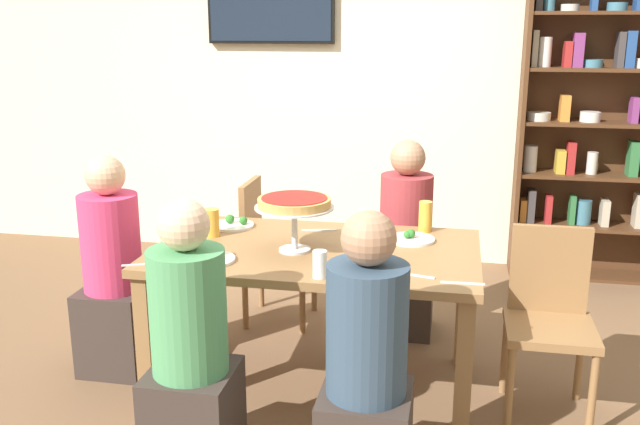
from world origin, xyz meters
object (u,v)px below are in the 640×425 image
object	(u,v)px
bookshelf	(600,118)
chair_far_left	(269,244)
beer_glass_amber_tall	(212,223)
cutlery_knife_far	(357,274)
beer_glass_amber_short	(425,217)
cutlery_knife_near	(142,264)
water_glass_clear_near	(364,219)
television	(270,3)
dining_table	(316,266)
salad_plate_near_diner	(411,238)
diner_head_west	(114,281)
chair_head_east	(549,312)
diner_near_right	(366,382)
deep_dish_pizza_stand	(294,206)
salad_plate_far_diner	(233,224)
cutlery_fork_near	(414,275)
salad_plate_spare	(208,256)
water_glass_clear_far	(320,264)
diner_far_right	(405,252)
diner_near_left	(191,361)
cutlery_spare_fork	(463,283)
cutlery_fork_far	(319,230)

from	to	relation	value
bookshelf	chair_far_left	xyz separation A→B (m)	(-2.06, -1.21, -0.66)
beer_glass_amber_tall	cutlery_knife_far	size ratio (longest dim) A/B	0.78
beer_glass_amber_short	cutlery_knife_near	distance (m)	1.43
water_glass_clear_near	television	bearing A→B (deg)	118.61
dining_table	salad_plate_near_diner	distance (m)	0.50
diner_head_west	chair_far_left	bearing A→B (deg)	51.99
chair_head_east	cutlery_knife_far	xyz separation A→B (m)	(-0.85, -0.36, 0.26)
diner_near_right	deep_dish_pizza_stand	bearing A→B (deg)	30.89
salad_plate_far_diner	television	bearing A→B (deg)	98.15
bookshelf	cutlery_fork_near	size ratio (longest dim) A/B	12.29
salad_plate_spare	water_glass_clear_far	xyz separation A→B (m)	(0.54, -0.12, 0.04)
diner_head_west	cutlery_knife_far	size ratio (longest dim) A/B	6.39
bookshelf	cutlery_knife_far	bearing A→B (deg)	-120.12
beer_glass_amber_tall	diner_near_right	bearing A→B (deg)	-44.53
bookshelf	diner_far_right	xyz separation A→B (m)	(-1.23, -1.23, -0.65)
television	chair_far_left	size ratio (longest dim) A/B	1.10
beer_glass_amber_short	water_glass_clear_far	bearing A→B (deg)	-117.27
chair_far_left	chair_head_east	distance (m)	1.73
chair_far_left	cutlery_knife_near	xyz separation A→B (m)	(-0.26, -1.19, 0.26)
bookshelf	cutlery_knife_near	bearing A→B (deg)	-133.98
diner_far_right	salad_plate_spare	distance (m)	1.35
diner_head_west	diner_near_left	bearing A→B (deg)	-47.01
diner_near_right	cutlery_spare_fork	bearing A→B (deg)	-37.60
salad_plate_far_diner	water_glass_clear_far	xyz separation A→B (m)	(0.60, -0.67, 0.05)
cutlery_fork_near	dining_table	bearing A→B (deg)	162.05
cutlery_knife_far	water_glass_clear_near	bearing A→B (deg)	76.00
diner_far_right	chair_far_left	xyz separation A→B (m)	(-0.82, 0.02, -0.01)
beer_glass_amber_tall	television	bearing A→B (deg)	95.98
dining_table	beer_glass_amber_tall	world-z (taller)	beer_glass_amber_tall
salad_plate_far_diner	cutlery_knife_far	size ratio (longest dim) A/B	1.25
dining_table	water_glass_clear_near	bearing A→B (deg)	63.86
diner_near_left	beer_glass_amber_tall	world-z (taller)	diner_near_left
television	cutlery_knife_near	xyz separation A→B (m)	(0.05, -2.49, -1.18)
salad_plate_near_diner	cutlery_fork_far	distance (m)	0.49
salad_plate_spare	deep_dish_pizza_stand	bearing A→B (deg)	30.34
dining_table	cutlery_spare_fork	xyz separation A→B (m)	(0.69, -0.35, 0.09)
diner_near_left	chair_far_left	xyz separation A→B (m)	(-0.10, 1.56, -0.01)
water_glass_clear_far	cutlery_fork_far	world-z (taller)	water_glass_clear_far
deep_dish_pizza_stand	beer_glass_amber_short	distance (m)	0.75
chair_head_east	diner_far_right	bearing A→B (deg)	-45.83
diner_head_west	diner_far_right	distance (m)	1.63
salad_plate_near_diner	cutlery_spare_fork	bearing A→B (deg)	-65.99
water_glass_clear_near	dining_table	bearing A→B (deg)	-116.14
salad_plate_spare	cutlery_knife_near	size ratio (longest dim) A/B	1.36
salad_plate_far_diner	water_glass_clear_far	size ratio (longest dim) A/B	1.91
cutlery_knife_far	chair_far_left	bearing A→B (deg)	102.57
salad_plate_far_diner	cutlery_fork_far	size ratio (longest dim) A/B	1.25
bookshelf	diner_near_left	world-z (taller)	bookshelf
television	diner_far_right	distance (m)	2.26
salad_plate_near_diner	cutlery_fork_near	world-z (taller)	salad_plate_near_diner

